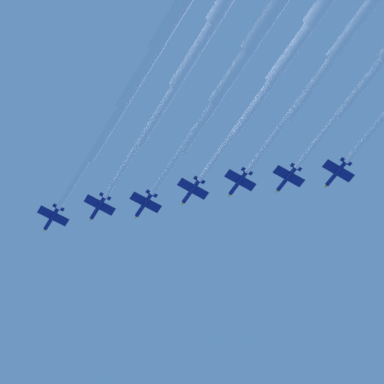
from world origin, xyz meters
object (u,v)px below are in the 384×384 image
at_px(jet_starboard_inner, 234,71).
at_px(jet_port_mid, 294,46).
at_px(jet_lead, 142,71).
at_px(jet_starboard_mid, 361,16).
at_px(jet_port_inner, 198,46).

relative_size(jet_starboard_inner, jet_port_mid, 0.94).
height_order(jet_lead, jet_starboard_inner, jet_lead).
bearing_deg(jet_starboard_mid, jet_port_mid, -129.46).
bearing_deg(jet_port_inner, jet_lead, -126.78).
distance_m(jet_lead, jet_port_mid, 36.29).
xyz_separation_m(jet_lead, jet_starboard_inner, (5.40, 21.04, -0.46)).
relative_size(jet_lead, jet_starboard_inner, 1.11).
relative_size(jet_port_mid, jet_starboard_mid, 0.90).
distance_m(jet_lead, jet_port_inner, 14.64).
distance_m(jet_port_inner, jet_port_mid, 22.48).
relative_size(jet_lead, jet_starboard_mid, 0.94).
bearing_deg(jet_port_mid, jet_starboard_mid, 50.54).
distance_m(jet_port_inner, jet_starboard_mid, 37.87).
xyz_separation_m(jet_port_inner, jet_port_mid, (4.75, 21.96, 0.70)).
bearing_deg(jet_port_mid, jet_port_inner, -102.21).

